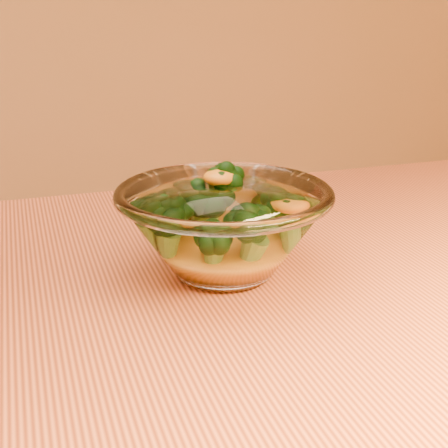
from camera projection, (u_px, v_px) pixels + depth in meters
name	position (u px, v px, depth m)	size (l,w,h in m)	color
table	(257.00, 416.00, 0.55)	(1.20, 0.80, 0.75)	#D36C3F
glass_bowl	(224.00, 228.00, 0.58)	(0.20, 0.20, 0.09)	white
cheese_sauce	(224.00, 247.00, 0.59)	(0.11, 0.11, 0.03)	orange
broccoli_heap	(215.00, 215.00, 0.58)	(0.14, 0.13, 0.07)	black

